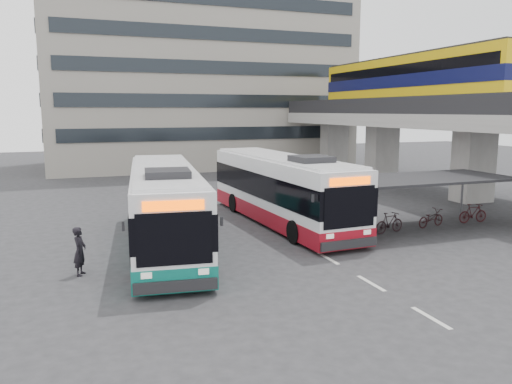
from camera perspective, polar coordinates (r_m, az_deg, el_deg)
name	(u,v)px	position (r m, az deg, el deg)	size (l,w,h in m)	color
ground	(269,265)	(18.83, 1.48, -8.39)	(120.00, 120.00, 0.00)	#28282B
viaduct	(421,103)	(38.25, 18.33, 9.60)	(8.00, 32.00, 9.68)	gray
bike_shelter	(409,196)	(25.12, 17.13, -0.47)	(10.00, 4.00, 2.54)	#595B60
office_block	(196,45)	(54.59, -6.82, 16.37)	(30.00, 15.00, 25.00)	gray
road_markings	(371,283)	(17.40, 13.02, -10.13)	(0.15, 7.60, 0.01)	beige
bus_main	(281,190)	(25.52, 2.88, 0.27)	(3.34, 12.66, 3.71)	white
bus_teal	(165,207)	(21.31, -10.39, -1.75)	(4.17, 12.58, 3.65)	white
pedestrian	(80,251)	(18.60, -19.50, -6.39)	(0.63, 0.41, 1.73)	black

